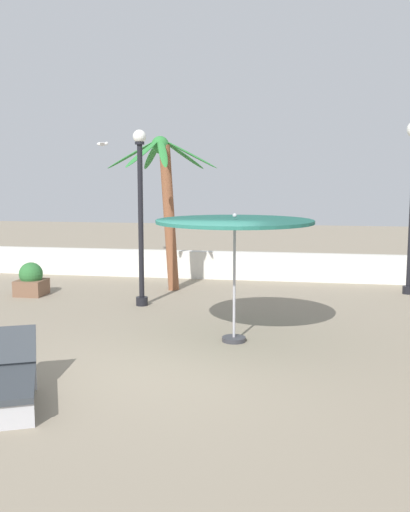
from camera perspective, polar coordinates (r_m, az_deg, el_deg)
The scene contains 8 objects.
ground_plane at distance 9.59m, azimuth -2.88°, elevation -10.60°, with size 56.00×56.00×0.00m, color gray.
boundary_wall at distance 17.25m, azimuth 2.92°, elevation -0.94°, with size 25.20×0.30×0.82m, color silver.
patio_umbrella_1 at distance 10.51m, azimuth 2.92°, elevation 2.97°, with size 2.85×2.85×2.37m.
palm_tree_0 at distance 15.48m, azimuth -3.86°, elevation 6.34°, with size 3.02×2.80×4.08m.
lamp_post_0 at distance 13.59m, azimuth -6.32°, elevation 4.42°, with size 0.31×0.31×4.08m.
lounge_chair_0 at distance 8.38m, azimuth -18.16°, elevation -10.92°, with size 1.28×1.94×0.84m.
seagull_1 at distance 20.12m, azimuth -10.02°, elevation 10.76°, with size 0.62×1.16×0.15m.
planter at distance 15.57m, azimuth -16.64°, elevation -2.30°, with size 0.70×0.70×0.85m.
Camera 1 is at (1.99, -8.88, 3.02)m, focal length 40.90 mm.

